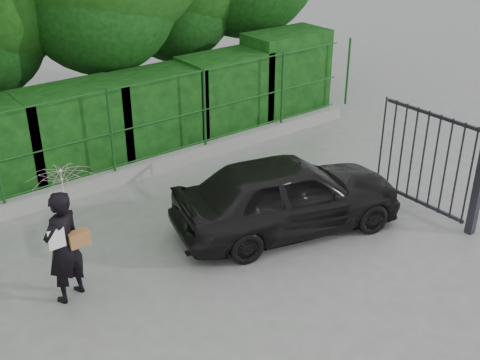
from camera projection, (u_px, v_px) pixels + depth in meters
ground at (227, 295)px, 9.30m from camera, size 80.00×80.00×0.00m
kerb at (98, 183)px, 12.43m from camera, size 14.00×0.25×0.30m
fence at (103, 133)px, 12.08m from camera, size 14.13×0.06×1.80m
hedge at (81, 128)px, 12.85m from camera, size 14.20×1.20×2.26m
gate at (457, 165)px, 10.76m from camera, size 0.22×2.33×2.36m
woman at (64, 216)px, 8.72m from camera, size 1.02×0.98×2.14m
car at (288, 194)px, 10.77m from camera, size 4.45×2.68×1.42m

